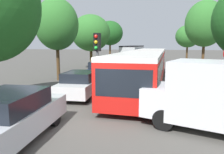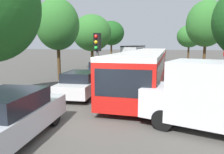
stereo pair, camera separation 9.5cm
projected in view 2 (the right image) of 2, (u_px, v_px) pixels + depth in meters
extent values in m
plane|color=#4F4C47|center=(87.00, 123.00, 7.95)|extent=(200.00, 200.00, 0.00)
cube|color=red|center=(139.00, 74.00, 12.16)|extent=(2.86, 9.04, 1.93)
cube|color=black|center=(139.00, 67.00, 12.10)|extent=(2.86, 8.69, 0.85)
cube|color=silver|center=(140.00, 55.00, 12.00)|extent=(2.86, 9.04, 0.19)
cube|color=red|center=(152.00, 62.00, 20.24)|extent=(2.71, 6.23, 1.93)
cube|color=black|center=(152.00, 58.00, 20.19)|extent=(2.72, 5.98, 0.85)
cube|color=silver|center=(152.00, 50.00, 20.08)|extent=(2.71, 6.23, 0.19)
cylinder|color=black|center=(148.00, 65.00, 16.87)|extent=(1.82, 1.03, 1.77)
cube|color=black|center=(123.00, 83.00, 7.89)|extent=(2.11, 0.20, 1.03)
cylinder|color=black|center=(153.00, 101.00, 9.28)|extent=(0.33, 0.95, 0.94)
cylinder|color=black|center=(108.00, 98.00, 9.79)|extent=(0.33, 0.95, 0.94)
cylinder|color=black|center=(160.00, 80.00, 14.74)|extent=(0.33, 0.95, 0.94)
cylinder|color=black|center=(130.00, 78.00, 15.26)|extent=(0.33, 0.95, 0.94)
cylinder|color=black|center=(163.00, 70.00, 20.10)|extent=(0.33, 0.95, 0.94)
cylinder|color=black|center=(141.00, 69.00, 20.61)|extent=(0.33, 0.95, 0.94)
cube|color=silver|center=(134.00, 52.00, 40.45)|extent=(3.36, 11.86, 2.04)
cube|color=black|center=(134.00, 50.00, 40.40)|extent=(3.34, 11.28, 0.86)
cube|color=black|center=(134.00, 46.00, 40.28)|extent=(3.36, 11.86, 0.20)
cylinder|color=black|center=(132.00, 55.00, 44.54)|extent=(0.37, 1.04, 1.02)
cylinder|color=black|center=(143.00, 56.00, 43.96)|extent=(0.37, 1.04, 1.02)
cylinder|color=black|center=(124.00, 58.00, 37.52)|extent=(0.37, 1.04, 1.02)
cylinder|color=black|center=(137.00, 58.00, 36.94)|extent=(0.37, 1.04, 1.02)
cube|color=#B7BABF|center=(9.00, 120.00, 6.48)|extent=(2.00, 4.39, 0.70)
cube|color=black|center=(6.00, 101.00, 6.28)|extent=(1.77, 2.33, 0.53)
cylinder|color=black|center=(15.00, 114.00, 7.99)|extent=(0.25, 0.67, 0.66)
cylinder|color=black|center=(54.00, 116.00, 7.74)|extent=(0.25, 0.67, 0.66)
cube|color=white|center=(81.00, 86.00, 12.03)|extent=(1.83, 4.00, 0.64)
cube|color=black|center=(80.00, 76.00, 11.86)|extent=(1.62, 2.12, 0.49)
cylinder|color=black|center=(76.00, 86.00, 13.42)|extent=(0.23, 0.61, 0.60)
cylinder|color=black|center=(98.00, 87.00, 13.19)|extent=(0.23, 0.61, 0.60)
cylinder|color=black|center=(60.00, 95.00, 10.96)|extent=(0.23, 0.61, 0.60)
cylinder|color=black|center=(87.00, 97.00, 10.73)|extent=(0.23, 0.61, 0.60)
cube|color=#284799|center=(103.00, 72.00, 17.49)|extent=(1.98, 4.35, 0.69)
cube|color=black|center=(103.00, 65.00, 17.30)|extent=(1.76, 2.31, 0.53)
cylinder|color=black|center=(98.00, 73.00, 19.00)|extent=(0.25, 0.66, 0.65)
cylinder|color=black|center=(115.00, 74.00, 18.75)|extent=(0.25, 0.66, 0.65)
cylinder|color=black|center=(89.00, 78.00, 16.33)|extent=(0.25, 0.66, 0.65)
cylinder|color=black|center=(109.00, 79.00, 16.07)|extent=(0.25, 0.66, 0.65)
cube|color=tan|center=(117.00, 65.00, 23.52)|extent=(1.91, 4.20, 0.67)
cube|color=black|center=(117.00, 60.00, 23.34)|extent=(1.70, 2.23, 0.51)
cylinder|color=black|center=(113.00, 66.00, 24.98)|extent=(0.24, 0.64, 0.63)
cylinder|color=black|center=(125.00, 66.00, 24.73)|extent=(0.24, 0.64, 0.63)
cylinder|color=black|center=(108.00, 69.00, 22.40)|extent=(0.24, 0.64, 0.63)
cylinder|color=black|center=(123.00, 69.00, 22.16)|extent=(0.24, 0.64, 0.63)
cube|color=navy|center=(125.00, 61.00, 29.05)|extent=(1.96, 4.29, 0.68)
cube|color=black|center=(125.00, 56.00, 28.86)|extent=(1.73, 2.28, 0.52)
cylinder|color=black|center=(120.00, 62.00, 30.54)|extent=(0.25, 0.65, 0.64)
cylinder|color=black|center=(131.00, 62.00, 30.29)|extent=(0.25, 0.65, 0.64)
cylinder|color=black|center=(118.00, 64.00, 27.90)|extent=(0.25, 0.65, 0.64)
cylinder|color=black|center=(129.00, 64.00, 27.65)|extent=(0.25, 0.65, 0.64)
cube|color=silver|center=(160.00, 99.00, 8.12)|extent=(1.47, 2.09, 1.00)
cylinder|color=black|center=(163.00, 120.00, 7.28)|extent=(0.76, 0.46, 0.72)
cylinder|color=black|center=(176.00, 107.00, 8.70)|extent=(0.76, 0.46, 0.72)
cylinder|color=#56595E|center=(98.00, 67.00, 11.15)|extent=(0.12, 0.12, 3.40)
cube|color=black|center=(97.00, 42.00, 10.96)|extent=(0.36, 0.30, 0.90)
sphere|color=red|center=(96.00, 36.00, 10.78)|extent=(0.18, 0.18, 0.18)
sphere|color=#EAAD14|center=(96.00, 42.00, 10.82)|extent=(0.18, 0.18, 0.18)
sphere|color=green|center=(96.00, 48.00, 10.86)|extent=(0.18, 0.18, 0.18)
cylinder|color=#51381E|center=(59.00, 62.00, 17.21)|extent=(0.26, 0.26, 2.87)
ellipsoid|color=#33752D|center=(58.00, 24.00, 16.77)|extent=(3.34, 3.34, 3.95)
ellipsoid|color=#3D7F38|center=(58.00, 32.00, 16.97)|extent=(2.00, 2.00, 2.17)
cylinder|color=#51381E|center=(92.00, 58.00, 24.95)|extent=(0.32, 0.32, 2.54)
ellipsoid|color=#33752D|center=(92.00, 33.00, 24.53)|extent=(4.35, 4.35, 4.09)
ellipsoid|color=#1E561E|center=(94.00, 38.00, 24.40)|extent=(2.61, 2.61, 2.25)
cylinder|color=#51381E|center=(111.00, 52.00, 34.84)|extent=(0.29, 0.29, 3.11)
ellipsoid|color=#1E561E|center=(111.00, 33.00, 34.39)|extent=(4.05, 4.05, 3.80)
cylinder|color=#51381E|center=(204.00, 57.00, 21.40)|extent=(0.26, 0.26, 3.13)
ellipsoid|color=#33752D|center=(206.00, 24.00, 20.91)|extent=(3.76, 3.76, 4.42)
cylinder|color=#51381E|center=(188.00, 54.00, 32.36)|extent=(0.27, 0.27, 2.74)
ellipsoid|color=#33752D|center=(189.00, 36.00, 31.97)|extent=(3.52, 3.52, 3.27)
ellipsoid|color=#33752D|center=(187.00, 40.00, 32.58)|extent=(2.11, 2.11, 1.80)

